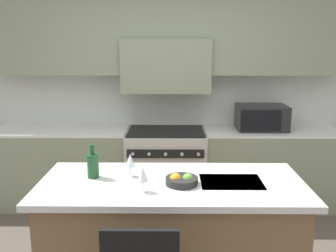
{
  "coord_description": "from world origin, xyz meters",
  "views": [
    {
      "loc": [
        0.07,
        -2.32,
        1.92
      ],
      "look_at": [
        0.03,
        0.9,
        1.19
      ],
      "focal_mm": 40.0,
      "sensor_mm": 36.0,
      "label": 1
    }
  ],
  "objects": [
    {
      "name": "back_counter",
      "position": [
        0.0,
        1.9,
        0.46
      ],
      "size": [
        4.0,
        0.62,
        0.93
      ],
      "color": "gray",
      "rests_on": "ground_plane"
    },
    {
      "name": "back_cabinetry",
      "position": [
        0.0,
        2.15,
        1.61
      ],
      "size": [
        10.0,
        0.46,
        2.7
      ],
      "color": "silver",
      "rests_on": "ground_plane"
    },
    {
      "name": "wine_glass_far",
      "position": [
        -0.24,
        0.31,
        1.06
      ],
      "size": [
        0.07,
        0.07,
        0.17
      ],
      "color": "white",
      "rests_on": "kitchen_island"
    },
    {
      "name": "fruit_bowl",
      "position": [
        0.14,
        0.15,
        0.97
      ],
      "size": [
        0.23,
        0.23,
        0.08
      ],
      "color": "black",
      "rests_on": "kitchen_island"
    },
    {
      "name": "wine_glass_near",
      "position": [
        -0.12,
        0.01,
        1.06
      ],
      "size": [
        0.07,
        0.07,
        0.17
      ],
      "color": "white",
      "rests_on": "kitchen_island"
    },
    {
      "name": "kitchen_island",
      "position": [
        0.07,
        0.2,
        0.47
      ],
      "size": [
        1.9,
        0.84,
        0.94
      ],
      "color": "brown",
      "rests_on": "ground_plane"
    },
    {
      "name": "microwave",
      "position": [
        1.1,
        1.9,
        1.07
      ],
      "size": [
        0.56,
        0.4,
        0.28
      ],
      "color": "black",
      "rests_on": "back_counter"
    },
    {
      "name": "range_stove",
      "position": [
        0.0,
        1.88,
        0.46
      ],
      "size": [
        0.91,
        0.7,
        0.92
      ],
      "color": "beige",
      "rests_on": "ground_plane"
    },
    {
      "name": "wine_bottle",
      "position": [
        -0.51,
        0.28,
        1.04
      ],
      "size": [
        0.09,
        0.09,
        0.25
      ],
      "color": "#194723",
      "rests_on": "kitchen_island"
    }
  ]
}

